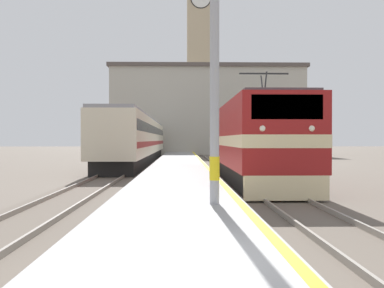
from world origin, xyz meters
TOP-DOWN VIEW (x-y plane):
  - ground_plane at (0.00, 30.00)m, footprint 200.00×200.00m
  - platform at (0.00, 25.00)m, footprint 3.64×140.00m
  - rail_track_near at (3.55, 25.00)m, footprint 2.84×140.00m
  - rail_track_far at (-3.67, 25.00)m, footprint 2.83×140.00m
  - locomotive_train at (3.55, 16.32)m, footprint 2.92×16.54m
  - passenger_train at (-3.67, 34.67)m, footprint 2.92×34.54m
  - catenary_mast at (1.11, 5.15)m, footprint 2.86×0.26m
  - clock_tower at (3.26, 68.03)m, footprint 5.43×5.43m
  - station_building at (3.76, 57.87)m, footprint 26.99×9.57m

SIDE VIEW (x-z plane):
  - ground_plane at x=0.00m, z-range 0.00..0.00m
  - rail_track_near at x=3.55m, z-range -0.05..0.11m
  - rail_track_far at x=-3.67m, z-range -0.05..0.11m
  - platform at x=0.00m, z-range 0.00..0.43m
  - locomotive_train at x=3.55m, z-range -0.44..4.37m
  - passenger_train at x=-3.67m, z-range 0.15..4.09m
  - catenary_mast at x=1.11m, z-range 0.47..8.86m
  - station_building at x=3.76m, z-range 0.02..12.33m
  - clock_tower at x=3.26m, z-range 0.92..32.63m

